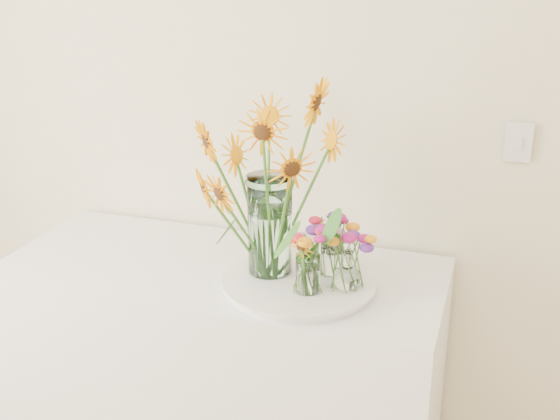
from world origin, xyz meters
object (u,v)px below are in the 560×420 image
object	(u,v)px
small_vase_a	(308,274)
small_vase_c	(332,256)
counter	(226,386)
small_vase_b	(347,270)
mason_jar	(270,225)
tray	(299,284)

from	to	relation	value
small_vase_a	small_vase_c	size ratio (longest dim) A/B	1.01
counter	small_vase_a	world-z (taller)	small_vase_a
small_vase_c	counter	bearing A→B (deg)	-179.54
counter	small_vase_b	bearing A→B (deg)	-10.56
mason_jar	small_vase_b	distance (m)	0.26
mason_jar	counter	bearing A→B (deg)	165.99
small_vase_c	small_vase_b	bearing A→B (deg)	-50.99
small_vase_c	small_vase_a	bearing A→B (deg)	-103.45
counter	small_vase_b	world-z (taller)	small_vase_b
mason_jar	small_vase_b	bearing A→B (deg)	-8.00
small_vase_a	counter	bearing A→B (deg)	156.86
mason_jar	small_vase_b	world-z (taller)	mason_jar
small_vase_c	mason_jar	bearing A→B (deg)	-165.20
small_vase_a	small_vase_c	distance (m)	0.15
counter	mason_jar	xyz separation A→B (m)	(0.18, -0.04, 0.63)
tray	mason_jar	xyz separation A→B (m)	(-0.10, 0.03, 0.17)
tray	small_vase_a	distance (m)	0.11
counter	small_vase_a	xyz separation A→B (m)	(0.32, -0.14, 0.53)
small_vase_b	small_vase_c	size ratio (longest dim) A/B	1.02
small_vase_b	small_vase_c	bearing A→B (deg)	129.01
tray	small_vase_c	world-z (taller)	small_vase_c
small_vase_a	small_vase_c	xyz separation A→B (m)	(0.03, 0.14, -0.00)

